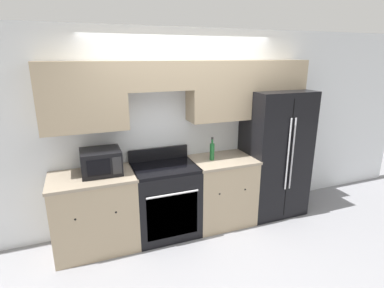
{
  "coord_description": "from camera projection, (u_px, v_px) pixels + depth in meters",
  "views": [
    {
      "loc": [
        -1.3,
        -3.08,
        2.25
      ],
      "look_at": [
        -0.0,
        0.31,
        1.18
      ],
      "focal_mm": 28.0,
      "sensor_mm": 36.0,
      "label": 1
    }
  ],
  "objects": [
    {
      "name": "microwave",
      "position": [
        101.0,
        162.0,
        3.47
      ],
      "size": [
        0.45,
        0.41,
        0.28
      ],
      "color": "black",
      "rests_on": "lower_cabinets_left"
    },
    {
      "name": "lower_cabinets_right",
      "position": [
        222.0,
        190.0,
        4.14
      ],
      "size": [
        0.84,
        0.64,
        0.93
      ],
      "color": "tan",
      "rests_on": "ground_plane"
    },
    {
      "name": "bottle",
      "position": [
        212.0,
        151.0,
        3.93
      ],
      "size": [
        0.06,
        0.06,
        0.31
      ],
      "color": "#195928",
      "rests_on": "lower_cabinets_right"
    },
    {
      "name": "wall_back",
      "position": [
        186.0,
        115.0,
        3.95
      ],
      "size": [
        8.0,
        0.39,
        2.6
      ],
      "color": "silver",
      "rests_on": "ground_plane"
    },
    {
      "name": "ground_plane",
      "position": [
        201.0,
        238.0,
        3.84
      ],
      "size": [
        12.0,
        12.0,
        0.0
      ],
      "primitive_type": "plane",
      "color": "gray"
    },
    {
      "name": "refrigerator",
      "position": [
        273.0,
        153.0,
        4.34
      ],
      "size": [
        0.86,
        0.74,
        1.8
      ],
      "color": "black",
      "rests_on": "ground_plane"
    },
    {
      "name": "lower_cabinets_left",
      "position": [
        95.0,
        212.0,
        3.56
      ],
      "size": [
        0.97,
        0.64,
        0.93
      ],
      "color": "tan",
      "rests_on": "ground_plane"
    },
    {
      "name": "oven_range",
      "position": [
        165.0,
        200.0,
        3.86
      ],
      "size": [
        0.8,
        0.65,
        1.09
      ],
      "color": "black",
      "rests_on": "ground_plane"
    }
  ]
}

